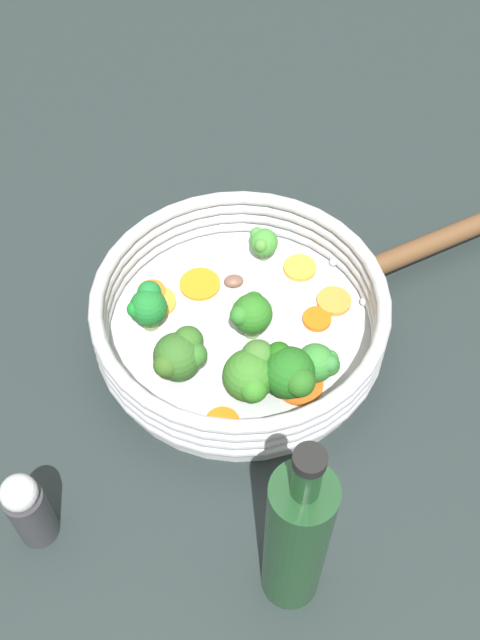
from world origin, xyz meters
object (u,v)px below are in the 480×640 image
object	(u,v)px
carrot_slice_3	(334,301)
broccoli_floret_4	(263,242)
carrot_slice_4	(300,268)
salt_shaker	(28,509)
broccoli_floret_2	(251,313)
skillet	(240,334)
carrot_slice_0	(169,359)
mushroom_piece_1	(247,307)
carrot_slice_1	(299,384)
broccoli_floret_6	(180,355)
carrot_slice_6	(157,302)
carrot_slice_7	(200,284)
oil_bottle	(296,539)
broccoli_floret_1	(286,375)
mushroom_piece_0	(234,281)
carrot_slice_2	(151,292)
carrot_slice_5	(317,319)
broccoli_floret_0	(148,306)
carrot_slice_8	(222,423)
broccoli_floret_3	(319,363)
broccoli_floret_5	(251,373)

from	to	relation	value
carrot_slice_3	broccoli_floret_4	xyz separation A→B (m)	(-0.03, 0.09, 0.02)
carrot_slice_4	carrot_slice_3	bearing A→B (deg)	-85.91
carrot_slice_3	salt_shaker	world-z (taller)	salt_shaker
carrot_slice_4	broccoli_floret_2	size ratio (longest dim) A/B	0.67
skillet	carrot_slice_0	xyz separation A→B (m)	(-0.08, 0.00, 0.01)
mushroom_piece_1	carrot_slice_3	bearing A→B (deg)	-25.05
carrot_slice_3	mushroom_piece_1	xyz separation A→B (m)	(-0.08, 0.04, 0.00)
carrot_slice_1	broccoli_floret_6	world-z (taller)	broccoli_floret_6
carrot_slice_6	broccoli_floret_2	size ratio (longest dim) A/B	0.76
carrot_slice_7	oil_bottle	world-z (taller)	oil_bottle
carrot_slice_4	broccoli_floret_1	bearing A→B (deg)	-130.25
salt_shaker	mushroom_piece_0	bearing A→B (deg)	25.45
carrot_slice_2	carrot_slice_5	size ratio (longest dim) A/B	1.01
carrot_slice_7	salt_shaker	distance (m)	0.28
carrot_slice_5	broccoli_floret_1	distance (m)	0.10
carrot_slice_6	broccoli_floret_4	size ratio (longest dim) A/B	1.03
carrot_slice_3	carrot_slice_4	world-z (taller)	same
broccoli_floret_0	mushroom_piece_1	xyz separation A→B (m)	(0.09, -0.04, -0.02)
carrot_slice_1	mushroom_piece_0	bearing A→B (deg)	84.83
carrot_slice_4	mushroom_piece_1	xyz separation A→B (m)	(-0.08, -0.02, 0.00)
carrot_slice_8	mushroom_piece_1	bearing A→B (deg)	47.64
carrot_slice_7	broccoli_floret_3	bearing A→B (deg)	-76.30
carrot_slice_0	carrot_slice_2	world-z (taller)	carrot_slice_2
carrot_slice_1	broccoli_floret_5	world-z (taller)	broccoli_floret_5
carrot_slice_3	carrot_slice_5	bearing A→B (deg)	-161.66
broccoli_floret_1	broccoli_floret_4	distance (m)	0.17
carrot_slice_5	broccoli_floret_5	xyz separation A→B (m)	(-0.10, -0.03, 0.03)
carrot_slice_7	carrot_slice_3	bearing A→B (deg)	-41.63
carrot_slice_8	broccoli_floret_0	world-z (taller)	broccoli_floret_0
carrot_slice_1	carrot_slice_4	xyz separation A→B (m)	(0.08, 0.12, 0.00)
broccoli_floret_3	mushroom_piece_0	distance (m)	0.14
carrot_slice_6	broccoli_floret_3	world-z (taller)	broccoli_floret_3
carrot_slice_4	carrot_slice_5	distance (m)	0.07
broccoli_floret_2	mushroom_piece_1	size ratio (longest dim) A/B	1.59
carrot_slice_4	broccoli_floret_6	world-z (taller)	broccoli_floret_6
broccoli_floret_4	oil_bottle	xyz separation A→B (m)	(-0.16, -0.29, 0.05)
carrot_slice_5	oil_bottle	bearing A→B (deg)	-130.15
broccoli_floret_2	broccoli_floret_3	xyz separation A→B (m)	(0.03, -0.08, -0.01)
skillet	broccoli_floret_4	xyz separation A→B (m)	(0.07, 0.07, 0.03)
broccoli_floret_4	broccoli_floret_5	xyz separation A→B (m)	(-0.10, -0.13, 0.00)
broccoli_floret_4	skillet	bearing A→B (deg)	-136.24
carrot_slice_4	carrot_slice_6	distance (m)	0.15
carrot_slice_0	carrot_slice_5	xyz separation A→B (m)	(0.15, -0.04, 0.00)
carrot_slice_4	carrot_slice_2	bearing A→B (deg)	159.85
carrot_slice_0	salt_shaker	distance (m)	0.19
broccoli_floret_2	broccoli_floret_5	world-z (taller)	same
skillet	carrot_slice_2	size ratio (longest dim) A/B	9.34
broccoli_floret_5	oil_bottle	xyz separation A→B (m)	(-0.06, -0.16, 0.05)
broccoli_floret_3	carrot_slice_1	bearing A→B (deg)	176.59
broccoli_floret_5	broccoli_floret_0	bearing A→B (deg)	110.28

